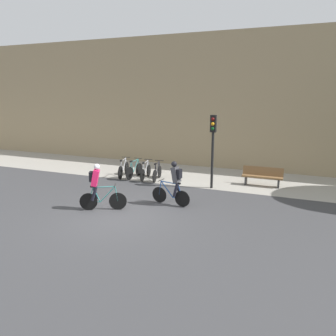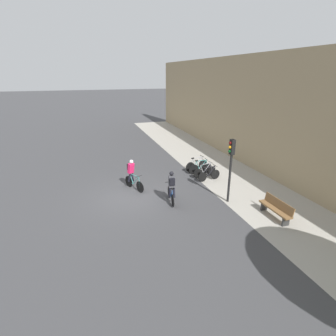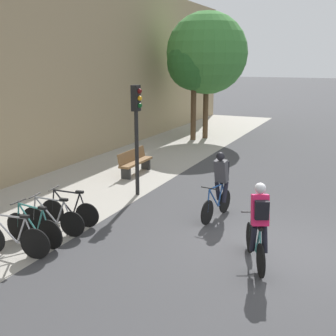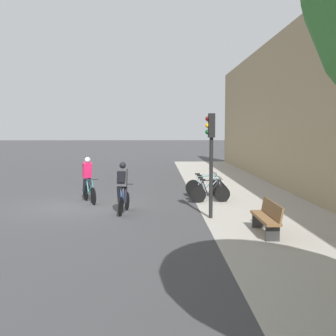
{
  "view_description": "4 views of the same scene",
  "coord_description": "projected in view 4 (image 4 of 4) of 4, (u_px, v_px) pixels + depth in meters",
  "views": [
    {
      "loc": [
        5.73,
        -9.55,
        4.28
      ],
      "look_at": [
        1.14,
        1.78,
        1.49
      ],
      "focal_mm": 35.0,
      "sensor_mm": 36.0,
      "label": 1
    },
    {
      "loc": [
        12.92,
        -2.11,
        6.38
      ],
      "look_at": [
        -1.25,
        2.52,
        0.96
      ],
      "focal_mm": 28.0,
      "sensor_mm": 36.0,
      "label": 2
    },
    {
      "loc": [
        -8.81,
        -1.33,
        4.04
      ],
      "look_at": [
        0.17,
        2.79,
        1.51
      ],
      "focal_mm": 45.0,
      "sensor_mm": 36.0,
      "label": 3
    },
    {
      "loc": [
        15.43,
        3.03,
        2.83
      ],
      "look_at": [
        1.24,
        3.37,
        1.54
      ],
      "focal_mm": 45.0,
      "sensor_mm": 36.0,
      "label": 4
    }
  ],
  "objects": [
    {
      "name": "ground",
      "position": [
        76.0,
        207.0,
        15.55
      ],
      "size": [
        200.0,
        200.0,
        0.0
      ],
      "primitive_type": "plane",
      "color": "#3D3D3F"
    },
    {
      "name": "kerb_strip",
      "position": [
        257.0,
        206.0,
        15.71
      ],
      "size": [
        44.0,
        4.5,
        0.01
      ],
      "primitive_type": "cube",
      "color": "#A39E93",
      "rests_on": "ground"
    },
    {
      "name": "building_facade",
      "position": [
        328.0,
        103.0,
        15.43
      ],
      "size": [
        44.0,
        0.6,
        7.61
      ],
      "primitive_type": "cube",
      "color": "#9E8966",
      "rests_on": "ground"
    },
    {
      "name": "cyclist_pink",
      "position": [
        88.0,
        178.0,
        16.53
      ],
      "size": [
        1.61,
        0.79,
        1.77
      ],
      "color": "black",
      "rests_on": "ground"
    },
    {
      "name": "cyclist_grey",
      "position": [
        123.0,
        186.0,
        14.13
      ],
      "size": [
        1.66,
        0.51,
        1.76
      ],
      "color": "black",
      "rests_on": "ground"
    },
    {
      "name": "parked_bike_0",
      "position": [
        205.0,
        186.0,
        18.34
      ],
      "size": [
        0.5,
        1.71,
        0.97
      ],
      "color": "black",
      "rests_on": "ground"
    },
    {
      "name": "parked_bike_1",
      "position": [
        206.0,
        188.0,
        17.7
      ],
      "size": [
        0.46,
        1.64,
        0.97
      ],
      "color": "black",
      "rests_on": "ground"
    },
    {
      "name": "parked_bike_2",
      "position": [
        208.0,
        190.0,
        17.06
      ],
      "size": [
        0.46,
        1.66,
        0.95
      ],
      "color": "black",
      "rests_on": "ground"
    },
    {
      "name": "parked_bike_3",
      "position": [
        210.0,
        193.0,
        16.42
      ],
      "size": [
        0.46,
        1.59,
        0.95
      ],
      "color": "black",
      "rests_on": "ground"
    },
    {
      "name": "traffic_light_pole",
      "position": [
        211.0,
        146.0,
        13.34
      ],
      "size": [
        0.26,
        0.3,
        3.35
      ],
      "color": "black",
      "rests_on": "ground"
    },
    {
      "name": "bench",
      "position": [
        267.0,
        217.0,
        11.42
      ],
      "size": [
        1.87,
        0.44,
        0.89
      ],
      "color": "brown",
      "rests_on": "ground"
    }
  ]
}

